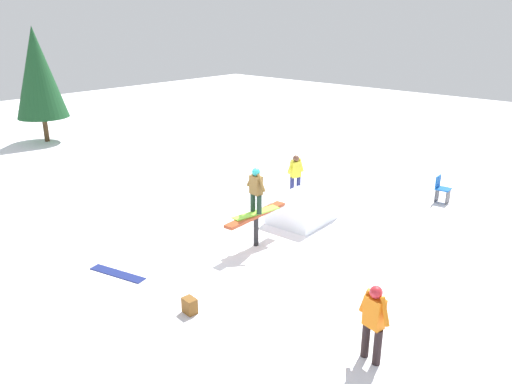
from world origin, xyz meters
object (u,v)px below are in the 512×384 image
Objects in this scene: pine_tree_far at (38,73)px; backpack_on_snow at (190,306)px; main_rider_on_rail at (256,192)px; bystander_yellow at (296,173)px; folding_chair at (442,190)px; rail_feature at (256,219)px; bystander_orange at (374,320)px; loose_snowboard_navy at (117,274)px.

backpack_on_snow is at bearing 72.65° from pine_tree_far.
backpack_on_snow is at bearing 27.69° from main_rider_on_rail.
bystander_yellow reaches higher than folding_chair.
pine_tree_far reaches higher than rail_feature.
backpack_on_snow is (7.21, 2.81, -0.64)m from bystander_yellow.
bystander_orange is at bearing 62.45° from rail_feature.
folding_chair is at bearing 157.70° from rail_feature.
folding_chair is 10.05m from backpack_on_snow.
rail_feature is 2.56× the size of folding_chair.
bystander_yellow reaches higher than rail_feature.
main_rider_on_rail is 1.66× the size of folding_chair.
backpack_on_snow is at bearing 40.02° from bystander_yellow.
pine_tree_far is (-1.90, -15.64, 2.55)m from rail_feature.
rail_feature is 0.41× the size of pine_tree_far.
folding_chair is 18.81m from pine_tree_far.
pine_tree_far reaches higher than backpack_on_snow.
main_rider_on_rail is 0.97× the size of bystander_orange.
main_rider_on_rail reaches higher than loose_snowboard_navy.
rail_feature is at bearing 156.05° from folding_chair.
bystander_yellow is at bearing 117.35° from backpack_on_snow.
rail_feature is 7.03m from folding_chair.
rail_feature is at bearing 41.95° from bystander_yellow.
pine_tree_far is (4.73, -17.97, 2.91)m from folding_chair.
bystander_yellow reaches higher than backpack_on_snow.
loose_snowboard_navy is at bearing 155.03° from folding_chair.
folding_chair is at bearing 143.51° from bystander_yellow.
folding_chair is (-10.05, 3.74, 0.40)m from loose_snowboard_navy.
backpack_on_snow reaches higher than loose_snowboard_navy.
bystander_yellow reaches higher than loose_snowboard_navy.
rail_feature reaches higher than loose_snowboard_navy.
rail_feature is at bearing 53.60° from loose_snowboard_navy.
bystander_orange is 20.91m from pine_tree_far.
rail_feature reaches higher than folding_chair.
main_rider_on_rail is at bearing 53.60° from loose_snowboard_navy.
main_rider_on_rail is at bearing 0.00° from rail_feature.
bystander_orange is 4.43× the size of backpack_on_snow.
folding_chair is (-8.79, -2.40, -0.43)m from bystander_orange.
backpack_on_snow is (3.35, 1.15, -1.37)m from main_rider_on_rail.
pine_tree_far is (-4.06, -20.36, 2.48)m from bystander_orange.
pine_tree_far is (1.96, -13.98, 2.52)m from bystander_yellow.
bystander_yellow is at bearing -159.69° from rail_feature.
loose_snowboard_navy is 4.51× the size of backpack_on_snow.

